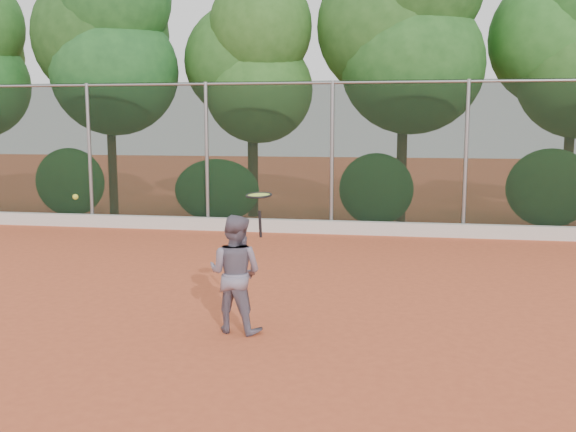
# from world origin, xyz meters

# --- Properties ---
(ground) EXTENTS (80.00, 80.00, 0.00)m
(ground) POSITION_xyz_m (0.00, 0.00, 0.00)
(ground) COLOR #CB5530
(ground) RESTS_ON ground
(concrete_curb) EXTENTS (24.00, 0.20, 0.30)m
(concrete_curb) POSITION_xyz_m (0.00, 6.82, 0.15)
(concrete_curb) COLOR beige
(concrete_curb) RESTS_ON ground
(tennis_player) EXTENTS (0.81, 0.69, 1.45)m
(tennis_player) POSITION_xyz_m (-0.42, -0.37, 0.73)
(tennis_player) COLOR slate
(tennis_player) RESTS_ON ground
(chainlink_fence) EXTENTS (24.09, 0.09, 3.50)m
(chainlink_fence) POSITION_xyz_m (-0.00, 7.00, 1.86)
(chainlink_fence) COLOR black
(chainlink_fence) RESTS_ON ground
(foliage_backdrop) EXTENTS (23.70, 3.63, 7.55)m
(foliage_backdrop) POSITION_xyz_m (-0.55, 8.98, 4.40)
(foliage_backdrop) COLOR #3F2D18
(foliage_backdrop) RESTS_ON ground
(tennis_racket) EXTENTS (0.40, 0.40, 0.54)m
(tennis_racket) POSITION_xyz_m (-0.08, -0.55, 1.68)
(tennis_racket) COLOR black
(tennis_racket) RESTS_ON ground
(tennis_ball_in_flight) EXTENTS (0.07, 0.07, 0.07)m
(tennis_ball_in_flight) POSITION_xyz_m (-2.41, -0.49, 1.64)
(tennis_ball_in_flight) COLOR yellow
(tennis_ball_in_flight) RESTS_ON ground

